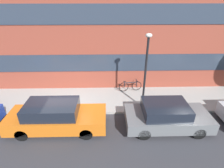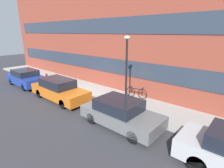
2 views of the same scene
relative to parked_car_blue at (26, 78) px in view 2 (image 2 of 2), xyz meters
The scene contains 9 objects.
ground_plane 5.20m from the parked_car_blue, 11.74° to the left, with size 56.00×56.00×0.00m, color #333338.
sidewalk_strip 5.65m from the parked_car_blue, 25.87° to the left, with size 28.00×2.80×0.13m.
rowhouse_facade 7.59m from the parked_car_blue, 40.36° to the left, with size 28.00×1.02×8.70m.
parked_car_blue is the anchor object (origin of this frame).
parked_car_orange 4.88m from the parked_car_blue, ahead, with size 4.54×1.63×1.41m.
parked_car_grey 10.08m from the parked_car_blue, ahead, with size 3.95×1.77×1.31m.
fire_hydrant 1.65m from the parked_car_blue, 73.51° to the left, with size 0.46×0.25×0.71m.
bicycle 9.40m from the parked_car_blue, 21.14° to the left, with size 1.50×0.44×0.74m.
lamp_post 9.58m from the parked_car_blue, ahead, with size 0.32×0.32×4.06m.
Camera 2 is at (9.68, -7.06, 4.36)m, focal length 28.00 mm.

